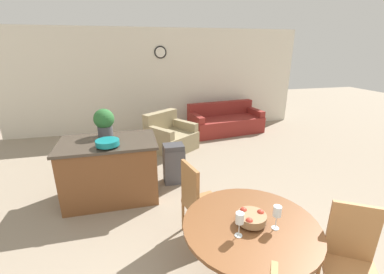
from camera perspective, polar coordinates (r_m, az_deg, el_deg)
The scene contains 13 objects.
wall_back at distance 7.18m, azimuth -7.40°, elevation 12.27°, with size 8.00×0.09×2.70m.
dining_table at distance 2.55m, azimuth 12.69°, elevation -21.23°, with size 1.21×1.21×0.73m.
dining_chair_near_right at distance 2.74m, azimuth 31.85°, elevation -21.88°, with size 0.58×0.58×0.98m.
dining_chair_far_side at distance 3.09m, azimuth 1.39°, elevation -13.60°, with size 0.50×0.50×0.98m.
fruit_bowl at distance 2.41m, azimuth 13.07°, elevation -17.04°, with size 0.26×0.26×0.12m.
wine_glass_left at distance 2.21m, azimuth 10.54°, elevation -17.50°, with size 0.07×0.07×0.22m.
wine_glass_right at distance 2.36m, azimuth 18.40°, elevation -15.57°, with size 0.07×0.07×0.22m.
kitchen_island at distance 4.08m, azimuth -17.61°, elevation -6.94°, with size 1.38×0.86×0.92m.
teal_bowl at distance 3.66m, azimuth -18.27°, elevation -1.22°, with size 0.32×0.32×0.10m.
potted_plant at distance 4.09m, azimuth -18.93°, elevation 3.30°, with size 0.30×0.30×0.42m.
trash_bin at distance 4.39m, azimuth -4.05°, elevation -5.92°, with size 0.35×0.28×0.68m.
couch at distance 7.10m, azimuth 7.38°, elevation 3.30°, with size 2.03×1.13×0.78m.
armchair at distance 5.86m, azimuth -4.88°, elevation 0.03°, with size 1.25×1.25×0.82m.
Camera 1 is at (-0.82, -0.70, 2.20)m, focal length 24.00 mm.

